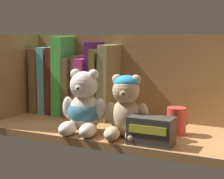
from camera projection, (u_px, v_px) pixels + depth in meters
shelf_board at (123, 133)px, 94.57cm from camera, size 73.06×26.15×2.00cm
shelf_back_panel at (142, 81)px, 104.95cm from camera, size 75.46×1.20×26.74cm
shelf_side_panel_left at (11, 79)px, 108.97cm from camera, size 1.60×28.55×26.74cm
book_0 at (42, 80)px, 116.78cm from camera, size 2.92×10.52×20.34cm
book_1 at (50, 80)px, 115.40cm from camera, size 2.57×10.68×20.82cm
book_2 at (57, 80)px, 114.21cm from camera, size 2.94×10.43×20.91cm
book_3 at (66, 75)px, 112.58cm from camera, size 4.09×11.10×24.21cm
book_4 at (74, 86)px, 111.64cm from camera, size 2.24×12.38×17.67cm
book_5 at (81, 85)px, 110.54cm from camera, size 1.86×9.54×18.46cm
book_6 at (89, 87)px, 109.44cm from camera, size 3.12×13.51×17.79cm
book_7 at (97, 80)px, 107.89cm from camera, size 2.10×11.00×22.55cm
book_8 at (103, 83)px, 107.03cm from camera, size 2.02×14.51×20.58cm
book_9 at (112, 82)px, 105.75cm from camera, size 3.75×13.81×21.88cm
teddy_bear_larger at (84, 108)px, 90.47cm from camera, size 11.90×12.60×16.10cm
teddy_bear_smaller at (126, 108)px, 86.07cm from camera, size 11.45×11.82×15.16cm
pillar_candle at (176, 121)px, 89.09cm from camera, size 4.75×4.75×6.75cm
small_product_box at (151, 131)px, 80.48cm from camera, size 10.15×5.45×6.34cm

